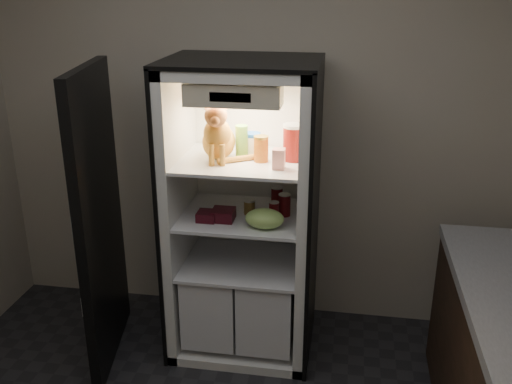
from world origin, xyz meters
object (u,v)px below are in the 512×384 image
at_px(refrigerator, 244,232).
at_px(soda_can_c, 274,211).
at_px(mayo_tub, 252,144).
at_px(salsa_jar, 261,149).
at_px(tabby_cat, 218,136).
at_px(cream_carton, 279,159).
at_px(soda_can_b, 284,205).
at_px(parmesan_shaker, 242,141).
at_px(grape_bag, 265,219).
at_px(pepper_jar, 294,142).
at_px(condiment_jar, 249,207).
at_px(berry_box_right, 223,215).
at_px(berry_box_left, 207,216).
at_px(soda_can_a, 277,197).

relative_size(refrigerator, soda_can_c, 16.66).
bearing_deg(mayo_tub, salsa_jar, -56.84).
relative_size(tabby_cat, cream_carton, 3.34).
height_order(refrigerator, soda_can_b, refrigerator).
distance_m(refrigerator, parmesan_shaker, 0.60).
height_order(parmesan_shaker, soda_can_b, parmesan_shaker).
bearing_deg(refrigerator, soda_can_c, -29.92).
height_order(mayo_tub, grape_bag, mayo_tub).
xyz_separation_m(pepper_jar, condiment_jar, (-0.26, -0.03, -0.41)).
bearing_deg(berry_box_right, tabby_cat, 115.66).
relative_size(salsa_jar, berry_box_right, 1.15).
relative_size(refrigerator, soda_can_b, 13.60).
distance_m(pepper_jar, grape_bag, 0.48).
bearing_deg(salsa_jar, cream_carton, -45.30).
distance_m(tabby_cat, soda_can_b, 0.58).
xyz_separation_m(tabby_cat, parmesan_shaker, (0.12, 0.08, -0.05)).
xyz_separation_m(parmesan_shaker, cream_carton, (0.25, -0.18, -0.04)).
xyz_separation_m(refrigerator, pepper_jar, (0.30, -0.02, 0.61)).
bearing_deg(soda_can_c, refrigerator, 150.08).
height_order(soda_can_b, condiment_jar, soda_can_b).
xyz_separation_m(tabby_cat, berry_box_left, (-0.06, -0.10, -0.47)).
bearing_deg(berry_box_left, grape_bag, -7.59).
distance_m(pepper_jar, berry_box_left, 0.68).
relative_size(pepper_jar, soda_can_a, 1.59).
bearing_deg(cream_carton, soda_can_c, 113.15).
relative_size(pepper_jar, soda_can_b, 1.56).
relative_size(soda_can_b, berry_box_right, 1.04).
bearing_deg(grape_bag, cream_carton, 31.88).
relative_size(soda_can_c, grape_bag, 0.50).
xyz_separation_m(soda_can_b, soda_can_c, (-0.05, -0.07, -0.01)).
height_order(pepper_jar, grape_bag, pepper_jar).
bearing_deg(soda_can_b, condiment_jar, -176.41).
relative_size(mayo_tub, cream_carton, 1.21).
xyz_separation_m(pepper_jar, cream_carton, (-0.06, -0.18, -0.05)).
bearing_deg(refrigerator, salsa_jar, -33.15).
xyz_separation_m(parmesan_shaker, berry_box_right, (-0.09, -0.16, -0.41)).
height_order(mayo_tub, berry_box_left, mayo_tub).
height_order(cream_carton, soda_can_c, cream_carton).
xyz_separation_m(soda_can_a, berry_box_left, (-0.39, -0.27, -0.04)).
bearing_deg(condiment_jar, soda_can_c, -20.81).
relative_size(refrigerator, berry_box_left, 16.75).
distance_m(tabby_cat, condiment_jar, 0.48).
height_order(tabby_cat, cream_carton, tabby_cat).
bearing_deg(soda_can_a, berry_box_right, -139.70).
relative_size(tabby_cat, salsa_jar, 2.54).
bearing_deg(refrigerator, grape_bag, -55.56).
xyz_separation_m(cream_carton, condiment_jar, (-0.19, 0.14, -0.36)).
bearing_deg(grape_bag, refrigerator, 124.44).
height_order(salsa_jar, soda_can_c, salsa_jar).
distance_m(parmesan_shaker, pepper_jar, 0.31).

